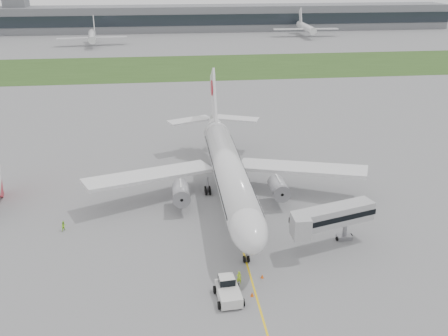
{
  "coord_description": "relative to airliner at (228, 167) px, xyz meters",
  "views": [
    {
      "loc": [
        -9.8,
        -71.29,
        37.31
      ],
      "look_at": [
        -0.96,
        2.0,
        6.73
      ],
      "focal_mm": 40.0,
      "sensor_mm": 36.0,
      "label": 1
    }
  ],
  "objects": [
    {
      "name": "jet_bridge",
      "position": [
        11.91,
        -17.2,
        -1.13
      ],
      "size": [
        12.87,
        7.12,
        6.13
      ],
      "rotation": [
        0.0,
        0.0,
        0.29
      ],
      "color": "#ACACAF",
      "rests_on": "ground"
    },
    {
      "name": "safety_cone_left",
      "position": [
        -0.5,
        -27.32,
        -5.37
      ],
      "size": [
        0.43,
        0.43,
        0.59
      ],
      "primitive_type": "cone",
      "color": "#ED570C",
      "rests_on": "ground"
    },
    {
      "name": "airliner",
      "position": [
        0.0,
        0.0,
        0.0
      ],
      "size": [
        48.13,
        53.95,
        17.88
      ],
      "color": "silver",
      "rests_on": "ground"
    },
    {
      "name": "ground",
      "position": [
        0.0,
        -4.87,
        -5.66
      ],
      "size": [
        600.0,
        600.0,
        0.0
      ],
      "primitive_type": "plane",
      "color": "gray",
      "rests_on": "ground"
    },
    {
      "name": "ground_crew_far",
      "position": [
        -25.75,
        -8.24,
        -4.88
      ],
      "size": [
        0.94,
        0.97,
        1.57
      ],
      "primitive_type": "imported",
      "rotation": [
        0.0,
        0.0,
        0.91
      ],
      "color": "#94DF25",
      "rests_on": "ground"
    },
    {
      "name": "safety_cone_right",
      "position": [
        1.43,
        -23.75,
        -5.39
      ],
      "size": [
        0.4,
        0.4,
        0.55
      ],
      "primitive_type": "cone",
      "color": "#ED570C",
      "rests_on": "ground"
    },
    {
      "name": "control_tower",
      "position": [
        -90.0,
        227.13,
        -5.66
      ],
      "size": [
        12.0,
        12.0,
        56.0
      ],
      "primitive_type": null,
      "color": "slate",
      "rests_on": "ground"
    },
    {
      "name": "ground_crew_near",
      "position": [
        -1.71,
        -24.6,
        -4.76
      ],
      "size": [
        0.71,
        0.51,
        1.81
      ],
      "primitive_type": "imported",
      "rotation": [
        0.0,
        0.0,
        3.26
      ],
      "color": "#BAEE27",
      "rests_on": "ground"
    },
    {
      "name": "apron_markings",
      "position": [
        0.0,
        -9.87,
        -5.66
      ],
      "size": [
        70.0,
        70.0,
        0.04
      ],
      "primitive_type": null,
      "color": "yellow",
      "rests_on": "ground"
    },
    {
      "name": "distant_aircraft_right",
      "position": [
        67.04,
        192.77,
        -5.66
      ],
      "size": [
        35.97,
        31.99,
        13.38
      ],
      "primitive_type": null,
      "rotation": [
        0.0,
        0.0,
        -0.03
      ],
      "color": "silver",
      "rests_on": "ground"
    },
    {
      "name": "pushback_tug",
      "position": [
        -3.41,
        -27.18,
        -4.57
      ],
      "size": [
        3.41,
        4.8,
        2.36
      ],
      "rotation": [
        0.0,
        0.0,
        0.07
      ],
      "color": "silver",
      "rests_on": "ground"
    },
    {
      "name": "terminal_building",
      "position": [
        0.0,
        225.0,
        1.34
      ],
      "size": [
        320.0,
        22.3,
        14.0
      ],
      "color": "slate",
      "rests_on": "ground"
    },
    {
      "name": "grass_strip",
      "position": [
        0.0,
        115.13,
        -5.65
      ],
      "size": [
        600.0,
        50.0,
        0.02
      ],
      "primitive_type": "cube",
      "color": "#2C481B",
      "rests_on": "ground"
    },
    {
      "name": "distant_aircraft_left",
      "position": [
        -43.31,
        174.19,
        -5.66
      ],
      "size": [
        35.9,
        32.54,
        12.5
      ],
      "primitive_type": null,
      "rotation": [
        0.0,
        0.0,
        0.12
      ],
      "color": "silver",
      "rests_on": "ground"
    }
  ]
}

